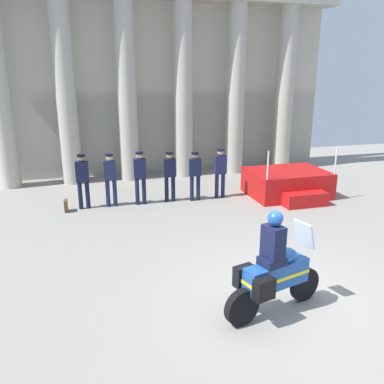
{
  "coord_description": "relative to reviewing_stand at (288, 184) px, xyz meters",
  "views": [
    {
      "loc": [
        -3.53,
        -5.83,
        4.03
      ],
      "look_at": [
        -1.04,
        3.02,
        1.3
      ],
      "focal_mm": 37.3,
      "sensor_mm": 36.0,
      "label": 1
    }
  ],
  "objects": [
    {
      "name": "ground_plane",
      "position": [
        -3.18,
        -5.92,
        -0.42
      ],
      "size": [
        28.0,
        28.0,
        0.0
      ],
      "primitive_type": "plane",
      "color": "gray"
    },
    {
      "name": "colonnade_backdrop",
      "position": [
        -3.79,
        4.34,
        3.6
      ],
      "size": [
        14.99,
        1.59,
        7.75
      ],
      "color": "#A49F91",
      "rests_on": "ground_plane"
    },
    {
      "name": "reviewing_stand",
      "position": [
        0.0,
        0.0,
        0.0
      ],
      "size": [
        2.57,
        2.48,
        1.78
      ],
      "color": "#B71414",
      "rests_on": "ground_plane"
    },
    {
      "name": "officer_in_row_0",
      "position": [
        -6.74,
        0.49,
        0.58
      ],
      "size": [
        0.4,
        0.25,
        1.71
      ],
      "rotation": [
        0.0,
        0.0,
        3.06
      ],
      "color": "black",
      "rests_on": "ground_plane"
    },
    {
      "name": "officer_in_row_1",
      "position": [
        -5.9,
        0.49,
        0.57
      ],
      "size": [
        0.4,
        0.25,
        1.68
      ],
      "rotation": [
        0.0,
        0.0,
        3.06
      ],
      "color": "#191E42",
      "rests_on": "ground_plane"
    },
    {
      "name": "officer_in_row_2",
      "position": [
        -4.98,
        0.45,
        0.58
      ],
      "size": [
        0.4,
        0.25,
        1.7
      ],
      "rotation": [
        0.0,
        0.0,
        3.06
      ],
      "color": "#141938",
      "rests_on": "ground_plane"
    },
    {
      "name": "officer_in_row_3",
      "position": [
        -4.02,
        0.48,
        0.54
      ],
      "size": [
        0.4,
        0.25,
        1.64
      ],
      "rotation": [
        0.0,
        0.0,
        3.06
      ],
      "color": "black",
      "rests_on": "ground_plane"
    },
    {
      "name": "officer_in_row_4",
      "position": [
        -3.2,
        0.37,
        0.53
      ],
      "size": [
        0.4,
        0.25,
        1.62
      ],
      "rotation": [
        0.0,
        0.0,
        3.06
      ],
      "color": "#141938",
      "rests_on": "ground_plane"
    },
    {
      "name": "officer_in_row_5",
      "position": [
        -2.3,
        0.46,
        0.56
      ],
      "size": [
        0.4,
        0.25,
        1.66
      ],
      "rotation": [
        0.0,
        0.0,
        3.06
      ],
      "color": "#191E42",
      "rests_on": "ground_plane"
    },
    {
      "name": "motorcycle_with_rider",
      "position": [
        -3.71,
        -6.24,
        0.37
      ],
      "size": [
        2.05,
        0.89,
        1.9
      ],
      "rotation": [
        0.0,
        0.0,
        0.27
      ],
      "color": "black",
      "rests_on": "ground_plane"
    },
    {
      "name": "briefcase_on_ground",
      "position": [
        -7.29,
        0.34,
        -0.24
      ],
      "size": [
        0.1,
        0.32,
        0.36
      ],
      "primitive_type": "cube",
      "color": "brown",
      "rests_on": "ground_plane"
    }
  ]
}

